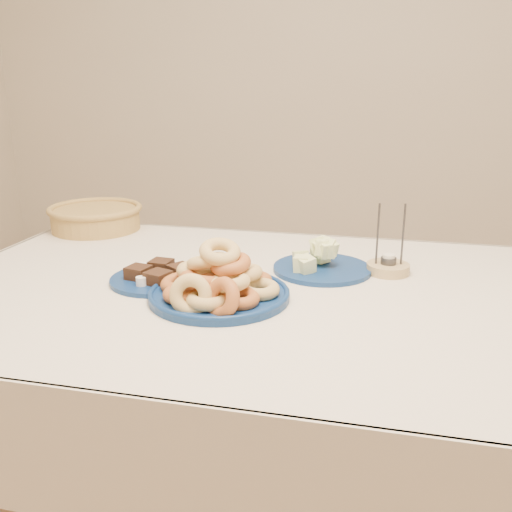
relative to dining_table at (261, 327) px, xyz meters
name	(u,v)px	position (x,y,z in m)	size (l,w,h in m)	color
dining_table	(261,327)	(0.00, 0.00, 0.00)	(1.71, 1.11, 0.75)	brown
donut_platter	(218,285)	(-0.08, -0.10, 0.14)	(0.38, 0.38, 0.15)	navy
melon_plate	(320,261)	(0.13, 0.17, 0.13)	(0.29, 0.29, 0.09)	navy
brownie_plate	(159,277)	(-0.27, -0.01, 0.12)	(0.30, 0.30, 0.04)	navy
wicker_basket	(96,217)	(-0.69, 0.44, 0.15)	(0.39, 0.39, 0.09)	olive
candle_holder	(388,267)	(0.31, 0.19, 0.12)	(0.13, 0.13, 0.19)	tan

